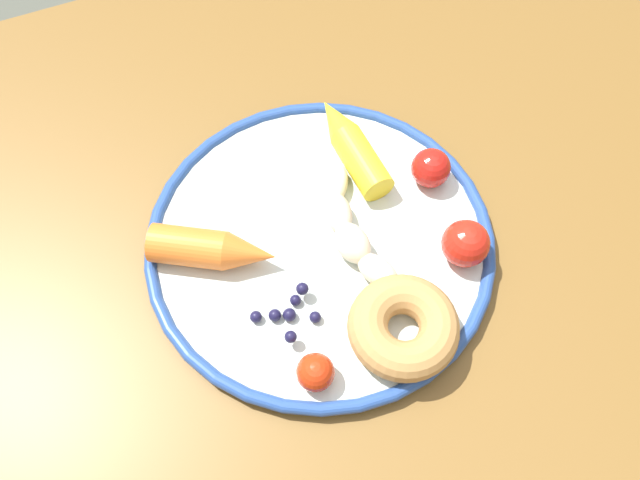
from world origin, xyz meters
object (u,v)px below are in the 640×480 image
dining_table (275,307)px  banana (360,240)px  carrot_orange (213,250)px  tomato_near (466,243)px  tomato_mid (316,372)px  donut (403,327)px  carrot_yellow (351,144)px  blueberry_pile (288,313)px  plate (320,241)px  tomato_far (431,168)px

dining_table → banana: size_ratio=6.22×
carrot_orange → tomato_near: tomato_near is taller
banana → tomato_mid: (-0.09, -0.10, 0.00)m
banana → donut: donut is taller
banana → donut: (-0.00, -0.09, 0.00)m
carrot_yellow → tomato_near: (0.05, -0.14, 0.01)m
carrot_yellow → blueberry_pile: size_ratio=2.09×
carrot_yellow → donut: size_ratio=1.27×
plate → tomato_near: tomato_near is taller
plate → tomato_mid: tomato_mid is taller
dining_table → plate: bearing=7.9°
plate → blueberry_pile: 0.08m
plate → carrot_orange: (-0.10, 0.02, 0.02)m
plate → tomato_mid: size_ratio=10.21×
plate → banana: 0.04m
tomato_near → tomato_mid: size_ratio=1.35×
blueberry_pile → donut: bearing=-32.6°
donut → tomato_far: size_ratio=2.49×
donut → tomato_mid: size_ratio=2.97×
tomato_mid → carrot_orange: bearing=106.7°
carrot_orange → blueberry_pile: (0.04, -0.08, -0.01)m
carrot_orange → tomato_mid: size_ratio=3.63×
carrot_orange → tomato_far: size_ratio=3.04×
dining_table → tomato_far: (0.18, 0.03, 0.12)m
tomato_near → tomato_far: tomato_near is taller
plate → tomato_mid: (-0.05, -0.12, 0.02)m
tomato_mid → tomato_near: bearing=18.1°
carrot_orange → tomato_near: size_ratio=2.68×
tomato_far → carrot_yellow: bearing=135.4°
dining_table → blueberry_pile: bearing=-90.5°
carrot_yellow → tomato_near: size_ratio=2.79×
donut → plate: bearing=104.3°
blueberry_pile → tomato_mid: (0.00, -0.06, 0.01)m
dining_table → carrot_yellow: size_ratio=8.87×
banana → tomato_mid: 0.13m
tomato_near → tomato_far: (0.01, 0.09, -0.00)m
tomato_far → tomato_near: bearing=-97.0°
tomato_near → plate: bearing=150.5°
donut → tomato_far: tomato_far is taller
banana → carrot_yellow: 0.11m
donut → tomato_near: bearing=29.4°
plate → donut: (0.03, -0.11, 0.02)m
tomato_near → tomato_mid: tomato_near is taller
tomato_near → carrot_orange: bearing=158.2°
tomato_near → tomato_far: bearing=83.0°
blueberry_pile → tomato_near: size_ratio=1.33×
donut → blueberry_pile: 0.10m
dining_table → plate: (0.05, 0.01, 0.09)m
tomato_far → carrot_orange: bearing=-179.4°
tomato_mid → donut: bearing=4.7°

